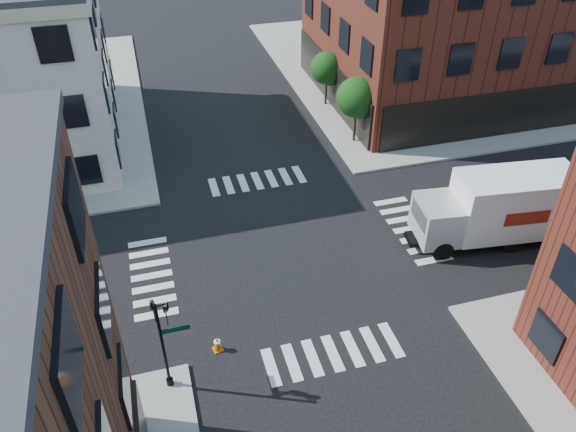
{
  "coord_description": "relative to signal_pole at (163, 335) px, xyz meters",
  "views": [
    {
      "loc": [
        -6.08,
        -21.55,
        18.84
      ],
      "look_at": [
        -0.08,
        -0.3,
        2.5
      ],
      "focal_mm": 35.0,
      "sensor_mm": 36.0,
      "label": 1
    }
  ],
  "objects": [
    {
      "name": "building_ne",
      "position": [
        27.22,
        22.68,
        3.14
      ],
      "size": [
        25.0,
        16.0,
        12.0
      ],
      "primitive_type": "cube",
      "color": "#4E1F13",
      "rests_on": "ground"
    },
    {
      "name": "ground",
      "position": [
        6.72,
        6.68,
        -2.86
      ],
      "size": [
        120.0,
        120.0,
        0.0
      ],
      "primitive_type": "plane",
      "color": "black",
      "rests_on": "ground"
    },
    {
      "name": "signal_pole",
      "position": [
        0.0,
        0.0,
        0.0
      ],
      "size": [
        1.29,
        1.24,
        4.6
      ],
      "color": "black",
      "rests_on": "ground"
    },
    {
      "name": "traffic_cone",
      "position": [
        2.07,
        1.2,
        -2.5
      ],
      "size": [
        0.48,
        0.48,
        0.75
      ],
      "rotation": [
        0.0,
        0.0,
        0.19
      ],
      "color": "#E35C0A",
      "rests_on": "ground"
    },
    {
      "name": "box_truck",
      "position": [
        17.52,
        4.74,
        -0.84
      ],
      "size": [
        8.76,
        3.52,
        3.88
      ],
      "rotation": [
        0.0,
        0.0,
        -0.12
      ],
      "color": "silver",
      "rests_on": "ground"
    },
    {
      "name": "sidewalk_ne",
      "position": [
        27.72,
        27.68,
        -2.78
      ],
      "size": [
        30.0,
        30.0,
        0.15
      ],
      "primitive_type": "cube",
      "color": "gray",
      "rests_on": "ground"
    },
    {
      "name": "tree_far",
      "position": [
        14.28,
        22.65,
        0.02
      ],
      "size": [
        2.43,
        2.43,
        4.07
      ],
      "color": "black",
      "rests_on": "ground"
    },
    {
      "name": "tree_near",
      "position": [
        14.28,
        16.65,
        0.3
      ],
      "size": [
        2.69,
        2.69,
        4.49
      ],
      "color": "black",
      "rests_on": "ground"
    }
  ]
}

